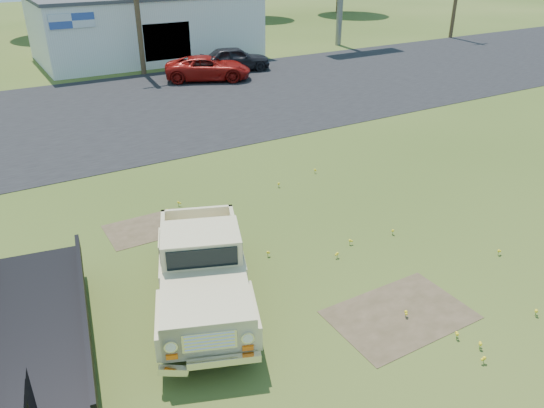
{
  "coord_description": "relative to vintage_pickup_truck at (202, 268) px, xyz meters",
  "views": [
    {
      "loc": [
        -5.56,
        -9.53,
        7.32
      ],
      "look_at": [
        0.62,
        1.0,
        1.19
      ],
      "focal_mm": 35.0,
      "sensor_mm": 36.0,
      "label": 1
    }
  ],
  "objects": [
    {
      "name": "ground",
      "position": [
        1.98,
        0.45,
        -0.92
      ],
      "size": [
        140.0,
        140.0,
        0.0
      ],
      "primitive_type": "plane",
      "color": "#384E19",
      "rests_on": "ground"
    },
    {
      "name": "asphalt_lot",
      "position": [
        1.98,
        15.45,
        -0.92
      ],
      "size": [
        90.0,
        14.0,
        0.02
      ],
      "primitive_type": "cube",
      "color": "black",
      "rests_on": "ground"
    },
    {
      "name": "dirt_patch_a",
      "position": [
        3.48,
        -2.55,
        -0.92
      ],
      "size": [
        3.0,
        2.0,
        0.01
      ],
      "primitive_type": "cube",
      "color": "#483B26",
      "rests_on": "ground"
    },
    {
      "name": "dirt_patch_b",
      "position": [
        -0.02,
        3.95,
        -0.92
      ],
      "size": [
        2.2,
        1.6,
        0.01
      ],
      "primitive_type": "cube",
      "color": "#483B26",
      "rests_on": "ground"
    },
    {
      "name": "commercial_building",
      "position": [
        7.98,
        27.44,
        1.18
      ],
      "size": [
        14.2,
        8.2,
        4.15
      ],
      "color": "white",
      "rests_on": "ground"
    },
    {
      "name": "vintage_pickup_truck",
      "position": [
        0.0,
        0.0,
        0.0
      ],
      "size": [
        3.65,
        5.46,
        1.85
      ],
      "primitive_type": null,
      "rotation": [
        0.0,
        0.0,
        -0.36
      ],
      "color": "beige",
      "rests_on": "ground"
    },
    {
      "name": "flatbed_trailer",
      "position": [
        -3.47,
        0.11,
        -0.1
      ],
      "size": [
        2.98,
        6.27,
        1.64
      ],
      "primitive_type": null,
      "rotation": [
        0.0,
        0.0,
        -0.17
      ],
      "color": "black",
      "rests_on": "ground"
    },
    {
      "name": "red_pickup",
      "position": [
        8.73,
        19.13,
        -0.25
      ],
      "size": [
        5.31,
        4.03,
        1.34
      ],
      "primitive_type": "imported",
      "rotation": [
        0.0,
        0.0,
        1.14
      ],
      "color": "maroon",
      "rests_on": "ground"
    },
    {
      "name": "dark_sedan",
      "position": [
        11.16,
        20.52,
        -0.2
      ],
      "size": [
        4.52,
        2.65,
        1.45
      ],
      "primitive_type": "imported",
      "rotation": [
        0.0,
        0.0,
        1.34
      ],
      "color": "black",
      "rests_on": "ground"
    }
  ]
}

